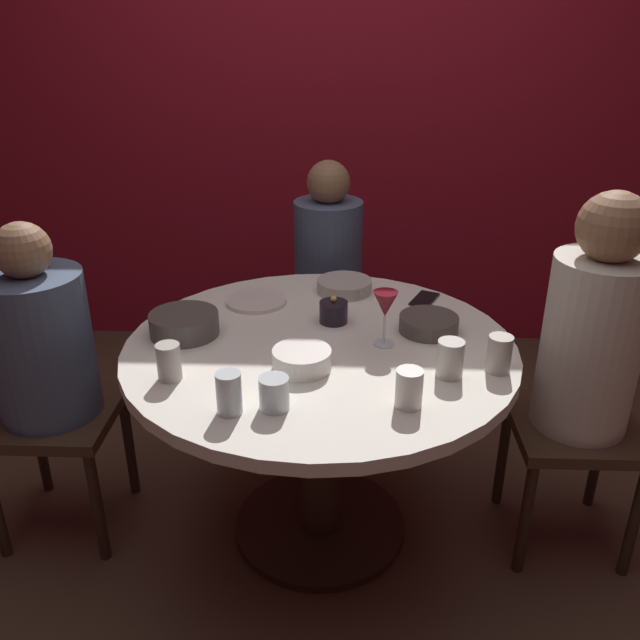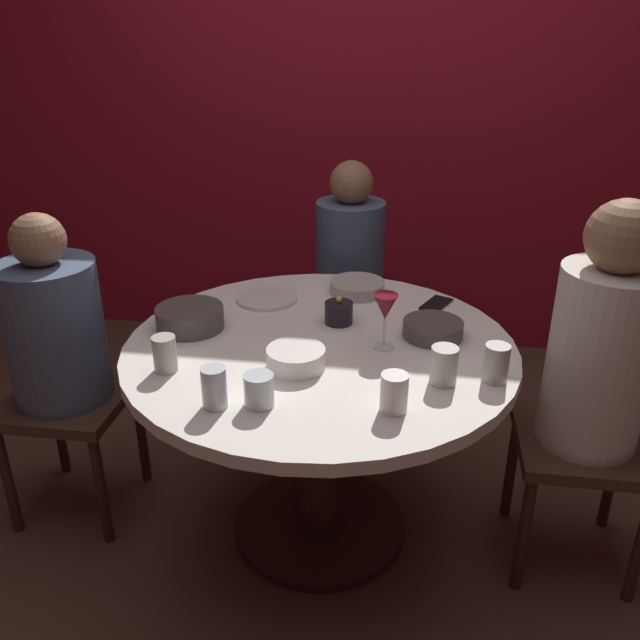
% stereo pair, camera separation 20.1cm
% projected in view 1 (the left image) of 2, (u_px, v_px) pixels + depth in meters
% --- Properties ---
extents(ground_plane, '(8.00, 8.00, 0.00)m').
position_uv_depth(ground_plane, '(320.00, 527.00, 2.36)').
color(ground_plane, '#4C3828').
extents(back_wall, '(6.00, 0.10, 2.60)m').
position_uv_depth(back_wall, '(333.00, 96.00, 3.28)').
color(back_wall, maroon).
rests_on(back_wall, ground).
extents(dining_table, '(1.22, 1.22, 0.74)m').
position_uv_depth(dining_table, '(320.00, 391.00, 2.12)').
color(dining_table, silver).
rests_on(dining_table, ground).
extents(seated_diner_left, '(0.40, 0.40, 1.11)m').
position_uv_depth(seated_diner_left, '(42.00, 351.00, 2.10)').
color(seated_diner_left, '#3F2D1E').
rests_on(seated_diner_left, ground).
extents(seated_diner_back, '(0.40, 0.40, 1.13)m').
position_uv_depth(seated_diner_back, '(328.00, 262.00, 2.84)').
color(seated_diner_back, '#3F2D1E').
rests_on(seated_diner_back, ground).
extents(seated_diner_right, '(0.40, 0.40, 1.22)m').
position_uv_depth(seated_diner_right, '(591.00, 344.00, 2.01)').
color(seated_diner_right, '#3F2D1E').
rests_on(seated_diner_right, ground).
extents(candle_holder, '(0.09, 0.09, 0.09)m').
position_uv_depth(candle_holder, '(334.00, 312.00, 2.18)').
color(candle_holder, black).
rests_on(candle_holder, dining_table).
extents(wine_glass, '(0.08, 0.08, 0.18)m').
position_uv_depth(wine_glass, '(385.00, 307.00, 1.99)').
color(wine_glass, silver).
rests_on(wine_glass, dining_table).
extents(dinner_plate, '(0.22, 0.22, 0.01)m').
position_uv_depth(dinner_plate, '(256.00, 301.00, 2.34)').
color(dinner_plate, silver).
rests_on(dinner_plate, dining_table).
extents(cell_phone, '(0.12, 0.16, 0.01)m').
position_uv_depth(cell_phone, '(424.00, 299.00, 2.36)').
color(cell_phone, black).
rests_on(cell_phone, dining_table).
extents(bowl_serving_large, '(0.17, 0.17, 0.06)m').
position_uv_depth(bowl_serving_large, '(302.00, 359.00, 1.89)').
color(bowl_serving_large, silver).
rests_on(bowl_serving_large, dining_table).
extents(bowl_salad_center, '(0.19, 0.19, 0.05)m').
position_uv_depth(bowl_salad_center, '(429.00, 324.00, 2.12)').
color(bowl_salad_center, '#4C4742').
rests_on(bowl_salad_center, dining_table).
extents(bowl_small_white, '(0.22, 0.22, 0.07)m').
position_uv_depth(bowl_small_white, '(184.00, 324.00, 2.10)').
color(bowl_small_white, '#4C4742').
rests_on(bowl_small_white, dining_table).
extents(bowl_sauce_side, '(0.20, 0.20, 0.05)m').
position_uv_depth(bowl_sauce_side, '(344.00, 286.00, 2.43)').
color(bowl_sauce_side, '#B2ADA3').
rests_on(bowl_sauce_side, dining_table).
extents(cup_near_candle, '(0.07, 0.07, 0.10)m').
position_uv_depth(cup_near_candle, '(409.00, 388.00, 1.70)').
color(cup_near_candle, silver).
rests_on(cup_near_candle, dining_table).
extents(cup_by_left_diner, '(0.07, 0.07, 0.11)m').
position_uv_depth(cup_by_left_diner, '(229.00, 393.00, 1.67)').
color(cup_by_left_diner, silver).
rests_on(cup_by_left_diner, dining_table).
extents(cup_by_right_diner, '(0.08, 0.08, 0.11)m').
position_uv_depth(cup_by_right_diner, '(450.00, 359.00, 1.84)').
color(cup_by_right_diner, '#B2ADA3').
rests_on(cup_by_right_diner, dining_table).
extents(cup_center_front, '(0.08, 0.08, 0.09)m').
position_uv_depth(cup_center_front, '(274.00, 393.00, 1.69)').
color(cup_center_front, silver).
rests_on(cup_center_front, dining_table).
extents(cup_far_edge, '(0.07, 0.07, 0.11)m').
position_uv_depth(cup_far_edge, '(169.00, 362.00, 1.83)').
color(cup_far_edge, '#B2ADA3').
rests_on(cup_far_edge, dining_table).
extents(cup_beside_wine, '(0.07, 0.07, 0.11)m').
position_uv_depth(cup_beside_wine, '(499.00, 354.00, 1.87)').
color(cup_beside_wine, '#B2ADA3').
rests_on(cup_beside_wine, dining_table).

